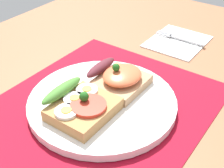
{
  "coord_description": "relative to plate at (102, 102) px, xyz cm",
  "views": [
    {
      "loc": [
        -34.25,
        -26.62,
        35.37
      ],
      "look_at": [
        3.0,
        0.0,
        3.23
      ],
      "focal_mm": 49.76,
      "sensor_mm": 36.0,
      "label": 1
    }
  ],
  "objects": [
    {
      "name": "sandwich_salmon",
      "position": [
        5.03,
        -0.11,
        2.5
      ],
      "size": [
        9.56,
        9.88,
        5.1
      ],
      "color": "tan",
      "rests_on": "plate"
    },
    {
      "name": "fork",
      "position": [
        31.55,
        0.24,
        -0.26
      ],
      "size": [
        1.62,
        12.8,
        0.32
      ],
      "color": "#B7B7BC",
      "rests_on": "napkin"
    },
    {
      "name": "placemat",
      "position": [
        0.0,
        0.0,
        -0.87
      ],
      "size": [
        39.67,
        35.32,
        0.3
      ],
      "primitive_type": "cube",
      "color": "maroon",
      "rests_on": "ground_plane"
    },
    {
      "name": "ground_plane",
      "position": [
        0.0,
        0.0,
        -2.62
      ],
      "size": [
        120.0,
        90.0,
        3.2
      ],
      "primitive_type": "cube",
      "color": "#905B3B"
    },
    {
      "name": "napkin",
      "position": [
        30.72,
        -0.19,
        -0.72
      ],
      "size": [
        14.91,
        12.56,
        0.6
      ],
      "primitive_type": "cube",
      "color": "white",
      "rests_on": "ground_plane"
    },
    {
      "name": "plate",
      "position": [
        0.0,
        0.0,
        0.0
      ],
      "size": [
        26.35,
        26.35,
        1.43
      ],
      "primitive_type": "cylinder",
      "color": "white",
      "rests_on": "placemat"
    },
    {
      "name": "sandwich_egg_tomato",
      "position": [
        -5.03,
        0.45,
        2.24
      ],
      "size": [
        10.44,
        10.38,
        4.25
      ],
      "color": "#B27F49",
      "rests_on": "plate"
    }
  ]
}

